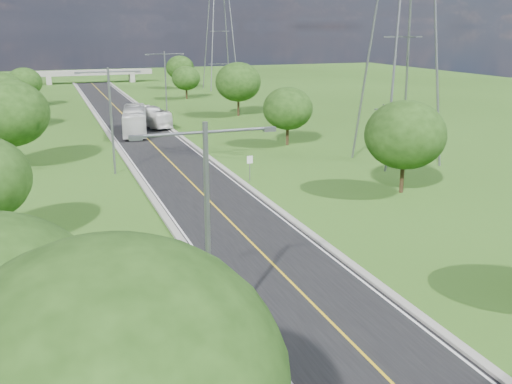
# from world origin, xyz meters

# --- Properties ---
(ground) EXTENTS (260.00, 260.00, 0.00)m
(ground) POSITION_xyz_m (0.00, 60.00, 0.00)
(ground) COLOR #2A4A14
(ground) RESTS_ON ground
(road) EXTENTS (8.00, 150.00, 0.06)m
(road) POSITION_xyz_m (0.00, 66.00, 0.03)
(road) COLOR black
(road) RESTS_ON ground
(curb_left) EXTENTS (0.50, 150.00, 0.22)m
(curb_left) POSITION_xyz_m (-4.25, 66.00, 0.11)
(curb_left) COLOR gray
(curb_left) RESTS_ON ground
(curb_right) EXTENTS (0.50, 150.00, 0.22)m
(curb_right) POSITION_xyz_m (4.25, 66.00, 0.11)
(curb_right) COLOR gray
(curb_right) RESTS_ON ground
(speed_limit_sign) EXTENTS (0.55, 0.09, 2.40)m
(speed_limit_sign) POSITION_xyz_m (5.20, 37.98, 1.60)
(speed_limit_sign) COLOR slate
(speed_limit_sign) RESTS_ON ground
(overpass) EXTENTS (30.00, 3.00, 3.20)m
(overpass) POSITION_xyz_m (0.00, 140.00, 2.41)
(overpass) COLOR gray
(overpass) RESTS_ON ground
(streetlight_near_left) EXTENTS (5.90, 0.25, 10.00)m
(streetlight_near_left) POSITION_xyz_m (-6.00, 12.00, 5.94)
(streetlight_near_left) COLOR slate
(streetlight_near_left) RESTS_ON ground
(streetlight_mid_left) EXTENTS (5.90, 0.25, 10.00)m
(streetlight_mid_left) POSITION_xyz_m (-6.00, 45.00, 5.94)
(streetlight_mid_left) COLOR slate
(streetlight_mid_left) RESTS_ON ground
(streetlight_far_right) EXTENTS (5.90, 0.25, 10.00)m
(streetlight_far_right) POSITION_xyz_m (6.00, 78.00, 5.94)
(streetlight_far_right) COLOR slate
(streetlight_far_right) RESTS_ON ground
(power_tower_near) EXTENTS (9.00, 6.40, 28.00)m
(power_tower_near) POSITION_xyz_m (22.00, 40.00, 14.01)
(power_tower_near) COLOR slate
(power_tower_near) RESTS_ON ground
(power_tower_far) EXTENTS (9.00, 6.40, 28.00)m
(power_tower_far) POSITION_xyz_m (26.00, 115.00, 14.01)
(power_tower_far) COLOR slate
(power_tower_far) RESTS_ON ground
(tree_lc) EXTENTS (7.56, 7.56, 8.79)m
(tree_lc) POSITION_xyz_m (-15.00, 50.00, 5.58)
(tree_lc) COLOR black
(tree_lc) RESTS_ON ground
(tree_ld) EXTENTS (6.72, 6.72, 7.82)m
(tree_ld) POSITION_xyz_m (-17.00, 74.00, 4.95)
(tree_ld) COLOR black
(tree_ld) RESTS_ON ground
(tree_le) EXTENTS (5.88, 5.88, 6.84)m
(tree_le) POSITION_xyz_m (-14.50, 98.00, 4.33)
(tree_le) COLOR black
(tree_le) RESTS_ON ground
(tree_rb) EXTENTS (6.72, 6.72, 7.82)m
(tree_rb) POSITION_xyz_m (16.00, 30.00, 4.95)
(tree_rb) COLOR black
(tree_rb) RESTS_ON ground
(tree_rc) EXTENTS (5.88, 5.88, 6.84)m
(tree_rc) POSITION_xyz_m (15.00, 52.00, 4.33)
(tree_rc) COLOR black
(tree_rc) RESTS_ON ground
(tree_rd) EXTENTS (7.14, 7.14, 8.30)m
(tree_rd) POSITION_xyz_m (17.00, 76.00, 5.27)
(tree_rd) COLOR black
(tree_rd) RESTS_ON ground
(tree_re) EXTENTS (5.46, 5.46, 6.35)m
(tree_re) POSITION_xyz_m (14.50, 100.00, 4.02)
(tree_re) COLOR black
(tree_re) RESTS_ON ground
(tree_rf) EXTENTS (6.30, 6.30, 7.33)m
(tree_rf) POSITION_xyz_m (18.00, 120.00, 4.64)
(tree_rf) COLOR black
(tree_rf) RESTS_ON ground
(bus_outbound) EXTENTS (3.75, 9.68, 2.63)m
(bus_outbound) POSITION_xyz_m (2.42, 70.36, 1.37)
(bus_outbound) COLOR white
(bus_outbound) RESTS_ON road
(bus_inbound) EXTENTS (4.81, 12.53, 3.40)m
(bus_inbound) POSITION_xyz_m (-0.80, 65.73, 1.76)
(bus_inbound) COLOR white
(bus_inbound) RESTS_ON road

